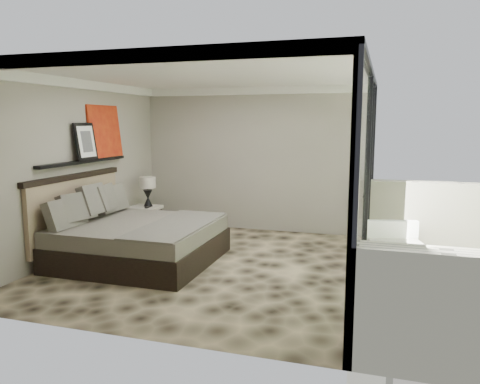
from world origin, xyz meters
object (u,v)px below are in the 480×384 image
(table_lamp, at_px, (148,188))
(lounger, at_px, (404,260))
(nightstand, at_px, (145,219))
(bed, at_px, (134,238))

(table_lamp, distance_m, lounger, 4.86)
(table_lamp, xyz_separation_m, lounger, (4.67, -1.16, -0.69))
(nightstand, height_order, lounger, lounger)
(lounger, bearing_deg, bed, 174.11)
(bed, distance_m, lounger, 4.03)
(nightstand, bearing_deg, lounger, -17.40)
(nightstand, relative_size, lounger, 0.32)
(bed, height_order, nightstand, bed)
(bed, distance_m, nightstand, 1.87)
(nightstand, distance_m, lounger, 4.86)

